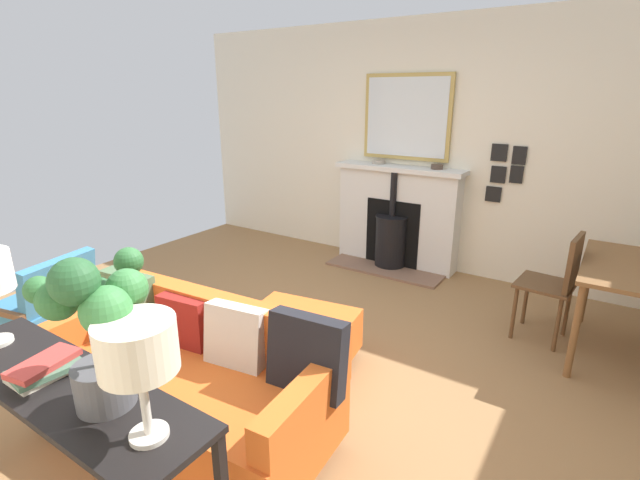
{
  "coord_description": "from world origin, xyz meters",
  "views": [
    {
      "loc": [
        2.17,
        1.8,
        1.9
      ],
      "look_at": [
        -0.71,
        -0.09,
        0.79
      ],
      "focal_mm": 25.63,
      "sensor_mm": 36.0,
      "label": 1
    }
  ],
  "objects": [
    {
      "name": "ground_plane",
      "position": [
        0.0,
        0.0,
        -0.0
      ],
      "size": [
        5.36,
        6.12,
        0.01
      ],
      "primitive_type": "cube",
      "color": "olive"
    },
    {
      "name": "wall_left",
      "position": [
        -2.68,
        0.0,
        1.33
      ],
      "size": [
        0.12,
        6.12,
        2.65
      ],
      "primitive_type": "cube",
      "color": "silver",
      "rests_on": "ground"
    },
    {
      "name": "fireplace",
      "position": [
        -2.46,
        -0.21,
        0.52
      ],
      "size": [
        0.62,
        1.45,
        1.14
      ],
      "color": "brown",
      "rests_on": "ground"
    },
    {
      "name": "mirror_over_mantel",
      "position": [
        -2.59,
        -0.21,
        1.65
      ],
      "size": [
        0.04,
        0.99,
        0.9
      ],
      "color": "tan"
    },
    {
      "name": "mantel_bowl_near",
      "position": [
        -2.5,
        -0.48,
        1.16
      ],
      "size": [
        0.14,
        0.14,
        0.04
      ],
      "color": "#9E9384",
      "rests_on": "fireplace"
    },
    {
      "name": "mantel_bowl_far",
      "position": [
        -2.5,
        0.2,
        1.17
      ],
      "size": [
        0.13,
        0.13,
        0.05
      ],
      "color": "#47382D",
      "rests_on": "fireplace"
    },
    {
      "name": "sofa",
      "position": [
        0.7,
        -0.04,
        0.36
      ],
      "size": [
        0.89,
        1.76,
        0.84
      ],
      "color": "#B2B2B7",
      "rests_on": "ground"
    },
    {
      "name": "ottoman",
      "position": [
        -0.17,
        0.09,
        0.24
      ],
      "size": [
        0.73,
        0.84,
        0.4
      ],
      "color": "#B2B2B7",
      "rests_on": "ground"
    },
    {
      "name": "armchair_accent",
      "position": [
        0.67,
        -1.68,
        0.42
      ],
      "size": [
        0.77,
        0.71,
        0.75
      ],
      "color": "brown",
      "rests_on": "ground"
    },
    {
      "name": "console_table",
      "position": [
        1.39,
        -0.04,
        0.64
      ],
      "size": [
        0.4,
        1.57,
        0.72
      ],
      "color": "black",
      "rests_on": "ground"
    },
    {
      "name": "table_lamp_far_end",
      "position": [
        1.39,
        0.55,
        1.08
      ],
      "size": [
        0.27,
        0.27,
        0.46
      ],
      "color": "beige",
      "rests_on": "console_table"
    },
    {
      "name": "potted_plant",
      "position": [
        1.37,
        0.29,
        1.11
      ],
      "size": [
        0.43,
        0.47,
        0.66
      ],
      "color": "#4C4C51",
      "rests_on": "console_table"
    },
    {
      "name": "book_stack",
      "position": [
        1.39,
        -0.15,
        0.76
      ],
      "size": [
        0.3,
        0.21,
        0.08
      ],
      "color": "beige",
      "rests_on": "console_table"
    },
    {
      "name": "dining_chair_near_fireplace",
      "position": [
        -1.56,
        1.55,
        0.53
      ],
      "size": [
        0.44,
        0.44,
        0.89
      ],
      "color": "brown",
      "rests_on": "ground"
    },
    {
      "name": "photo_gallery_row",
      "position": [
        -2.6,
        0.85,
        1.17
      ],
      "size": [
        0.02,
        0.34,
        0.58
      ],
      "color": "black"
    }
  ]
}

